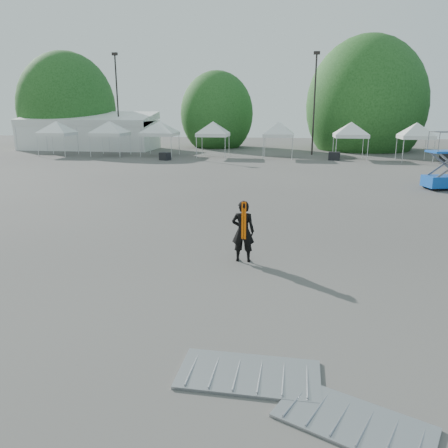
# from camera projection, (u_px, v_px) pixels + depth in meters

# --- Properties ---
(ground) EXTENTS (120.00, 120.00, 0.00)m
(ground) POSITION_uv_depth(u_px,v_px,m) (262.00, 252.00, 13.78)
(ground) COLOR #474442
(ground) RESTS_ON ground
(marquee) EXTENTS (15.00, 6.25, 4.23)m
(marquee) POSITION_uv_depth(u_px,v_px,m) (89.00, 132.00, 49.90)
(marquee) COLOR white
(marquee) RESTS_ON ground
(light_pole_west) EXTENTS (0.60, 0.25, 10.30)m
(light_pole_west) POSITION_uv_depth(u_px,v_px,m) (117.00, 97.00, 47.42)
(light_pole_west) COLOR black
(light_pole_west) RESTS_ON ground
(light_pole_east) EXTENTS (0.60, 0.25, 9.80)m
(light_pole_east) POSITION_uv_depth(u_px,v_px,m) (315.00, 98.00, 42.60)
(light_pole_east) COLOR black
(light_pole_east) RESTS_ON ground
(tree_far_w) EXTENTS (4.80, 4.80, 7.30)m
(tree_far_w) POSITION_uv_depth(u_px,v_px,m) (67.00, 109.00, 52.69)
(tree_far_w) COLOR #382314
(tree_far_w) RESTS_ON ground
(tree_mid_w) EXTENTS (4.16, 4.16, 6.33)m
(tree_mid_w) POSITION_uv_depth(u_px,v_px,m) (217.00, 114.00, 52.21)
(tree_mid_w) COLOR #382314
(tree_mid_w) RESTS_ON ground
(tree_mid_e) EXTENTS (5.12, 5.12, 7.79)m
(tree_mid_e) POSITION_uv_depth(u_px,v_px,m) (366.00, 106.00, 48.62)
(tree_mid_e) COLOR #382314
(tree_mid_e) RESTS_ON ground
(tent_a) EXTENTS (4.17, 4.17, 3.88)m
(tent_a) POSITION_uv_depth(u_px,v_px,m) (56.00, 124.00, 42.69)
(tent_a) COLOR silver
(tent_a) RESTS_ON ground
(tent_b) EXTENTS (4.45, 4.45, 3.88)m
(tent_b) POSITION_uv_depth(u_px,v_px,m) (109.00, 124.00, 42.42)
(tent_b) COLOR silver
(tent_b) RESTS_ON ground
(tent_c) EXTENTS (4.62, 4.62, 3.88)m
(tent_c) POSITION_uv_depth(u_px,v_px,m) (159.00, 124.00, 42.38)
(tent_c) COLOR silver
(tent_c) RESTS_ON ground
(tent_d) EXTENTS (4.10, 4.10, 3.88)m
(tent_d) POSITION_uv_depth(u_px,v_px,m) (213.00, 124.00, 41.26)
(tent_d) COLOR silver
(tent_d) RESTS_ON ground
(tent_e) EXTENTS (3.99, 3.99, 3.88)m
(tent_e) POSITION_uv_depth(u_px,v_px,m) (279.00, 125.00, 40.29)
(tent_e) COLOR silver
(tent_e) RESTS_ON ground
(tent_f) EXTENTS (4.16, 4.16, 3.88)m
(tent_f) POSITION_uv_depth(u_px,v_px,m) (351.00, 125.00, 39.53)
(tent_f) COLOR silver
(tent_f) RESTS_ON ground
(tent_g) EXTENTS (3.81, 3.81, 3.88)m
(tent_g) POSITION_uv_depth(u_px,v_px,m) (417.00, 126.00, 37.69)
(tent_g) COLOR silver
(tent_g) RESTS_ON ground
(man) EXTENTS (0.67, 0.45, 1.83)m
(man) POSITION_uv_depth(u_px,v_px,m) (243.00, 231.00, 12.71)
(man) COLOR black
(man) RESTS_ON ground
(barrier_left) EXTENTS (2.40, 1.25, 0.08)m
(barrier_left) POSITION_uv_depth(u_px,v_px,m) (249.00, 374.00, 7.33)
(barrier_left) COLOR #97999E
(barrier_left) RESTS_ON ground
(barrier_mid) EXTENTS (2.40, 1.88, 0.07)m
(barrier_mid) POSITION_uv_depth(u_px,v_px,m) (354.00, 422.00, 6.21)
(barrier_mid) COLOR #97999E
(barrier_mid) RESTS_ON ground
(crate_west) EXTENTS (1.08, 0.98, 0.68)m
(crate_west) POSITION_uv_depth(u_px,v_px,m) (165.00, 156.00, 39.15)
(crate_west) COLOR black
(crate_west) RESTS_ON ground
(crate_mid) EXTENTS (1.08, 0.92, 0.73)m
(crate_mid) POSITION_uv_depth(u_px,v_px,m) (334.00, 156.00, 39.13)
(crate_mid) COLOR black
(crate_mid) RESTS_ON ground
(crate_east) EXTENTS (1.02, 0.82, 0.76)m
(crate_east) POSITION_uv_depth(u_px,v_px,m) (446.00, 157.00, 37.99)
(crate_east) COLOR black
(crate_east) RESTS_ON ground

